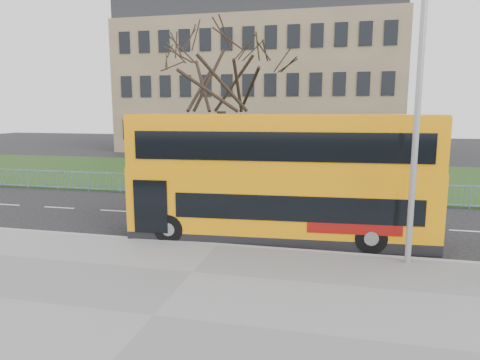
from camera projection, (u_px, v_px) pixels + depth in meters
The scene contains 9 objects.
ground at pixel (229, 235), 15.97m from camera, with size 120.00×120.00×0.00m, color black.
pavement at pixel (153, 318), 9.47m from camera, with size 80.00×10.50×0.12m, color slate.
kerb at pixel (217, 245), 14.47m from camera, with size 80.00×0.20×0.14m, color gray.
grass_verge at pixel (280, 176), 29.72m from camera, with size 80.00×15.40×0.08m, color #203814.
guard_railing at pixel (260, 189), 22.23m from camera, with size 40.00×0.12×1.10m, color #6A8FBC, non-canonical shape.
bare_tree at pixel (221, 97), 25.38m from camera, with size 7.40×7.40×10.57m, color black, non-canonical shape.
civic_building at pixel (262, 89), 49.59m from camera, with size 30.00×15.00×14.00m, color #866C55.
yellow_bus at pixel (280, 174), 15.10m from camera, with size 10.64×3.19×4.40m.
street_lamp at pixel (414, 97), 11.94m from camera, with size 1.88×0.27×8.86m.
Camera 1 is at (3.85, -14.95, 4.62)m, focal length 32.00 mm.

